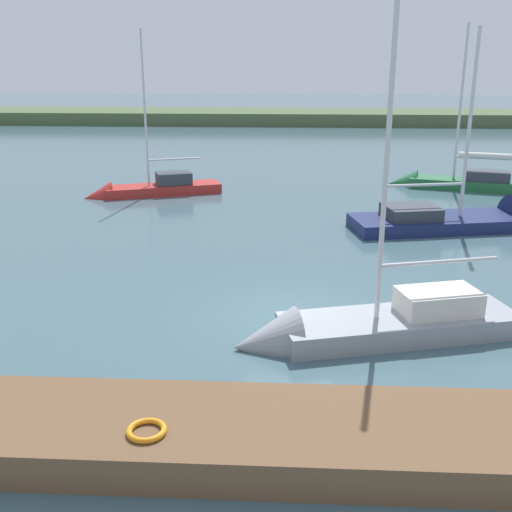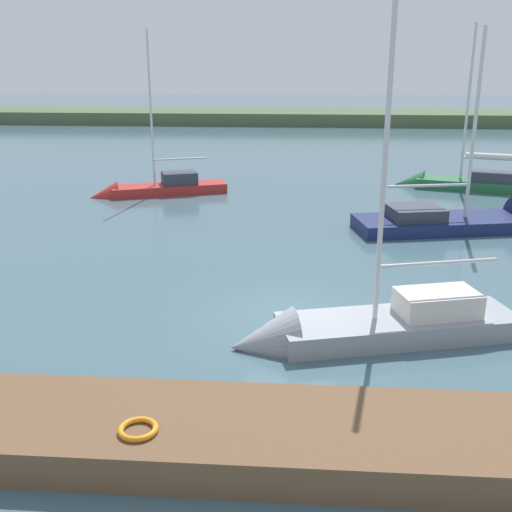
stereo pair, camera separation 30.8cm
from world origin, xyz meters
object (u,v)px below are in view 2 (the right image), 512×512
Objects in this scene: life_ring_buoy at (138,429)px; sailboat_near_dock at (154,192)px; sailboat_outer_mooring at (484,224)px; sailboat_behind_pier at (361,333)px; sailboat_mid_channel at (460,186)px.

life_ring_buoy is 21.19m from sailboat_near_dock.
sailboat_outer_mooring is 1.05× the size of sailboat_near_dock.
sailboat_behind_pier is (-8.68, 15.64, 0.07)m from sailboat_near_dock.
sailboat_near_dock is 17.88m from sailboat_behind_pier.
sailboat_near_dock reaches higher than life_ring_buoy.
sailboat_near_dock reaches higher than sailboat_outer_mooring.
life_ring_buoy is 0.08× the size of sailboat_outer_mooring.
sailboat_outer_mooring is at bearing 99.26° from sailboat_mid_channel.
sailboat_near_dock is (4.62, -20.67, -0.58)m from life_ring_buoy.
life_ring_buoy is 0.08× the size of sailboat_mid_channel.
sailboat_outer_mooring is 7.69m from sailboat_mid_channel.
sailboat_near_dock is at bearing 25.00° from sailboat_mid_channel.
sailboat_mid_channel is (-10.68, -23.13, -0.53)m from life_ring_buoy.
sailboat_mid_channel is at bearing -124.92° from sailboat_behind_pier.
sailboat_near_dock is 0.99× the size of sailboat_behind_pier.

